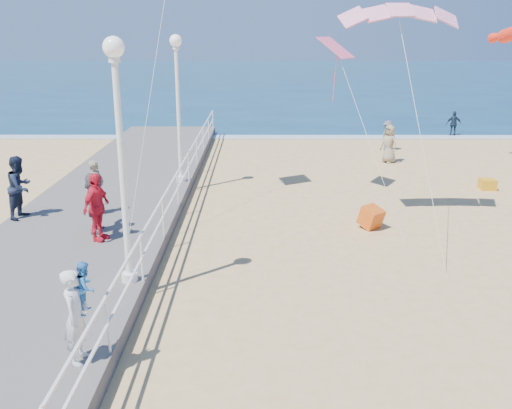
{
  "coord_description": "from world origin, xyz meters",
  "views": [
    {
      "loc": [
        -2.46,
        -11.82,
        5.79
      ],
      "look_at": [
        -2.5,
        2.0,
        1.6
      ],
      "focal_mm": 40.0,
      "sensor_mm": 36.0,
      "label": 1
    }
  ],
  "objects_px": {
    "box_kite": "(371,219)",
    "beach_chair_left": "(487,184)",
    "toddler_held": "(85,287)",
    "spectator_5": "(95,202)",
    "woman_holding_toddler": "(76,316)",
    "beach_walker_b": "(454,124)",
    "lamp_post_far": "(178,94)",
    "spectator_6": "(97,187)",
    "beach_walker_a": "(388,136)",
    "spectator_3": "(97,207)",
    "spectator_7": "(20,187)",
    "beach_walker_c": "(389,144)",
    "lamp_post_mid": "(120,138)"
  },
  "relations": [
    {
      "from": "box_kite",
      "to": "beach_chair_left",
      "type": "bearing_deg",
      "value": 2.34
    },
    {
      "from": "toddler_held",
      "to": "spectator_5",
      "type": "xyz_separation_m",
      "value": [
        -1.63,
        6.44,
        -0.45
      ]
    },
    {
      "from": "woman_holding_toddler",
      "to": "toddler_held",
      "type": "distance_m",
      "value": 0.51
    },
    {
      "from": "spectator_5",
      "to": "beach_walker_b",
      "type": "distance_m",
      "value": 23.74
    },
    {
      "from": "spectator_5",
      "to": "beach_chair_left",
      "type": "relative_size",
      "value": 3.1
    },
    {
      "from": "lamp_post_far",
      "to": "beach_chair_left",
      "type": "xyz_separation_m",
      "value": [
        11.7,
        0.31,
        -3.46
      ]
    },
    {
      "from": "beach_walker_b",
      "to": "beach_chair_left",
      "type": "bearing_deg",
      "value": 85.79
    },
    {
      "from": "spectator_6",
      "to": "beach_walker_a",
      "type": "xyz_separation_m",
      "value": [
        11.49,
        11.79,
        -0.47
      ]
    },
    {
      "from": "toddler_held",
      "to": "beach_walker_b",
      "type": "xyz_separation_m",
      "value": [
        14.2,
        24.11,
        -0.99
      ]
    },
    {
      "from": "spectator_3",
      "to": "spectator_7",
      "type": "distance_m",
      "value": 3.48
    },
    {
      "from": "beach_walker_c",
      "to": "box_kite",
      "type": "bearing_deg",
      "value": -52.32
    },
    {
      "from": "spectator_5",
      "to": "spectator_7",
      "type": "relative_size",
      "value": 0.9
    },
    {
      "from": "spectator_6",
      "to": "spectator_3",
      "type": "bearing_deg",
      "value": -148.73
    },
    {
      "from": "toddler_held",
      "to": "beach_walker_a",
      "type": "xyz_separation_m",
      "value": [
        9.45,
        19.89,
        -0.94
      ]
    },
    {
      "from": "spectator_3",
      "to": "spectator_5",
      "type": "height_order",
      "value": "spectator_3"
    },
    {
      "from": "spectator_5",
      "to": "beach_chair_left",
      "type": "xyz_separation_m",
      "value": [
        13.33,
        5.99,
        -1.05
      ]
    },
    {
      "from": "beach_walker_b",
      "to": "spectator_6",
      "type": "bearing_deg",
      "value": 52.49
    },
    {
      "from": "spectator_7",
      "to": "box_kite",
      "type": "height_order",
      "value": "spectator_7"
    },
    {
      "from": "beach_walker_b",
      "to": "beach_chair_left",
      "type": "relative_size",
      "value": 2.61
    },
    {
      "from": "toddler_held",
      "to": "spectator_6",
      "type": "bearing_deg",
      "value": 16.57
    },
    {
      "from": "spectator_6",
      "to": "beach_chair_left",
      "type": "xyz_separation_m",
      "value": [
        13.74,
        4.33,
        -1.04
      ]
    },
    {
      "from": "beach_walker_a",
      "to": "lamp_post_mid",
      "type": "bearing_deg",
      "value": -175.21
    },
    {
      "from": "beach_walker_a",
      "to": "box_kite",
      "type": "xyz_separation_m",
      "value": [
        -3.09,
        -12.03,
        -0.47
      ]
    },
    {
      "from": "lamp_post_far",
      "to": "spectator_5",
      "type": "xyz_separation_m",
      "value": [
        -1.63,
        -5.68,
        -2.41
      ]
    },
    {
      "from": "woman_holding_toddler",
      "to": "beach_chair_left",
      "type": "relative_size",
      "value": 3.05
    },
    {
      "from": "toddler_held",
      "to": "lamp_post_mid",
      "type": "bearing_deg",
      "value": 2.57
    },
    {
      "from": "lamp_post_far",
      "to": "woman_holding_toddler",
      "type": "distance_m",
      "value": 12.51
    },
    {
      "from": "lamp_post_mid",
      "to": "woman_holding_toddler",
      "type": "bearing_deg",
      "value": -92.48
    },
    {
      "from": "lamp_post_far",
      "to": "spectator_7",
      "type": "xyz_separation_m",
      "value": [
        -4.23,
        -4.36,
        -2.32
      ]
    },
    {
      "from": "spectator_5",
      "to": "beach_walker_c",
      "type": "relative_size",
      "value": 0.98
    },
    {
      "from": "lamp_post_far",
      "to": "woman_holding_toddler",
      "type": "xyz_separation_m",
      "value": [
        -0.14,
        -12.27,
        -2.42
      ]
    },
    {
      "from": "lamp_post_far",
      "to": "beach_chair_left",
      "type": "height_order",
      "value": "lamp_post_far"
    },
    {
      "from": "spectator_3",
      "to": "beach_chair_left",
      "type": "xyz_separation_m",
      "value": [
        13.1,
        6.68,
        -1.13
      ]
    },
    {
      "from": "beach_walker_a",
      "to": "box_kite",
      "type": "distance_m",
      "value": 12.43
    },
    {
      "from": "beach_walker_b",
      "to": "beach_walker_c",
      "type": "bearing_deg",
      "value": 60.78
    },
    {
      "from": "beach_walker_a",
      "to": "beach_walker_b",
      "type": "relative_size",
      "value": 1.07
    },
    {
      "from": "lamp_post_far",
      "to": "toddler_held",
      "type": "relative_size",
      "value": 5.84
    },
    {
      "from": "beach_walker_b",
      "to": "woman_holding_toddler",
      "type": "bearing_deg",
      "value": 67.29
    },
    {
      "from": "lamp_post_mid",
      "to": "box_kite",
      "type": "distance_m",
      "value": 8.62
    },
    {
      "from": "toddler_held",
      "to": "spectator_3",
      "type": "xyz_separation_m",
      "value": [
        -1.4,
        5.74,
        -0.38
      ]
    },
    {
      "from": "lamp_post_mid",
      "to": "spectator_7",
      "type": "height_order",
      "value": "lamp_post_mid"
    },
    {
      "from": "spectator_3",
      "to": "spectator_6",
      "type": "relative_size",
      "value": 1.1
    },
    {
      "from": "spectator_7",
      "to": "spectator_3",
      "type": "bearing_deg",
      "value": -113.46
    },
    {
      "from": "spectator_3",
      "to": "beach_walker_b",
      "type": "height_order",
      "value": "spectator_3"
    },
    {
      "from": "spectator_7",
      "to": "beach_walker_a",
      "type": "bearing_deg",
      "value": -36.62
    },
    {
      "from": "spectator_5",
      "to": "box_kite",
      "type": "relative_size",
      "value": 2.85
    },
    {
      "from": "beach_chair_left",
      "to": "beach_walker_b",
      "type": "bearing_deg",
      "value": 77.89
    },
    {
      "from": "spectator_5",
      "to": "spectator_6",
      "type": "bearing_deg",
      "value": 4.16
    },
    {
      "from": "toddler_held",
      "to": "beach_chair_left",
      "type": "relative_size",
      "value": 1.66
    },
    {
      "from": "lamp_post_mid",
      "to": "beach_walker_c",
      "type": "relative_size",
      "value": 3.06
    }
  ]
}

